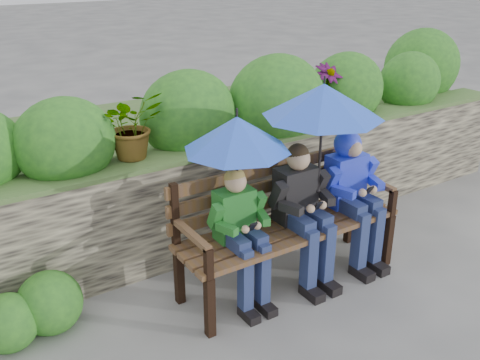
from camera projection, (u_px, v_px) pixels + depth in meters
ground at (246, 285)px, 4.60m from camera, size 60.00×60.00×0.00m
garden_backdrop at (162, 159)px, 5.54m from camera, size 8.02×2.87×1.82m
park_bench at (284, 216)px, 4.49m from camera, size 1.98×0.58×1.05m
boy_left at (241, 229)px, 4.15m from camera, size 0.46×0.53×1.14m
boy_middle at (303, 207)px, 4.43m from camera, size 0.52×0.60×1.22m
boy_right at (353, 186)px, 4.70m from camera, size 0.52×0.63×1.23m
umbrella_left at (237, 134)px, 3.90m from camera, size 0.81×0.81×0.85m
umbrella_right at (323, 101)px, 4.18m from camera, size 0.97×0.97×0.99m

